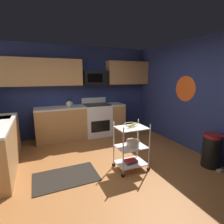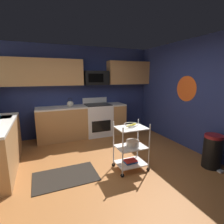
% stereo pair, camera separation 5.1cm
% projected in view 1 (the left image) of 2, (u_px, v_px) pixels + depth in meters
% --- Properties ---
extents(floor, '(4.40, 4.80, 0.04)m').
position_uv_depth(floor, '(110.00, 173.00, 3.25)').
color(floor, '#995B2D').
rests_on(floor, ground).
extents(wall_back, '(4.52, 0.06, 2.60)m').
position_uv_depth(wall_back, '(79.00, 92.00, 5.17)').
color(wall_back, navy).
rests_on(wall_back, ground).
extents(wall_right, '(0.06, 4.80, 2.60)m').
position_uv_depth(wall_right, '(203.00, 97.00, 3.85)').
color(wall_right, navy).
rests_on(wall_right, ground).
extents(wall_flower_decal, '(0.00, 0.61, 0.61)m').
position_uv_depth(wall_flower_decal, '(185.00, 89.00, 4.25)').
color(wall_flower_decal, '#E5591E').
extents(counter_run, '(3.46, 2.46, 0.92)m').
position_uv_depth(counter_run, '(55.00, 130.00, 4.26)').
color(counter_run, '#B27F4C').
rests_on(counter_run, ground).
extents(oven_range, '(0.76, 0.65, 1.10)m').
position_uv_depth(oven_range, '(97.00, 119.00, 5.22)').
color(oven_range, white).
rests_on(oven_range, ground).
extents(upper_cabinets, '(4.40, 0.33, 0.70)m').
position_uv_depth(upper_cabinets, '(76.00, 72.00, 4.85)').
color(upper_cabinets, '#B27F4C').
extents(microwave, '(0.70, 0.39, 0.40)m').
position_uv_depth(microwave, '(95.00, 78.00, 5.07)').
color(microwave, black).
extents(rolling_cart, '(0.61, 0.43, 0.91)m').
position_uv_depth(rolling_cart, '(131.00, 146.00, 3.27)').
color(rolling_cart, silver).
rests_on(rolling_cart, ground).
extents(fruit_bowl, '(0.27, 0.27, 0.07)m').
position_uv_depth(fruit_bowl, '(132.00, 125.00, 3.18)').
color(fruit_bowl, silver).
rests_on(fruit_bowl, rolling_cart).
extents(mixing_bowl_large, '(0.25, 0.25, 0.11)m').
position_uv_depth(mixing_bowl_large, '(133.00, 143.00, 3.27)').
color(mixing_bowl_large, silver).
rests_on(mixing_bowl_large, rolling_cart).
extents(book_stack, '(0.25, 0.18, 0.05)m').
position_uv_depth(book_stack, '(131.00, 161.00, 3.33)').
color(book_stack, '#1E4C8C').
rests_on(book_stack, rolling_cart).
extents(kettle, '(0.21, 0.18, 0.26)m').
position_uv_depth(kettle, '(69.00, 104.00, 4.80)').
color(kettle, beige).
rests_on(kettle, counter_run).
extents(trash_can, '(0.34, 0.42, 0.66)m').
position_uv_depth(trash_can, '(212.00, 151.00, 3.39)').
color(trash_can, black).
rests_on(trash_can, ground).
extents(floor_rug, '(1.11, 0.72, 0.01)m').
position_uv_depth(floor_rug, '(66.00, 177.00, 3.07)').
color(floor_rug, black).
rests_on(floor_rug, ground).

